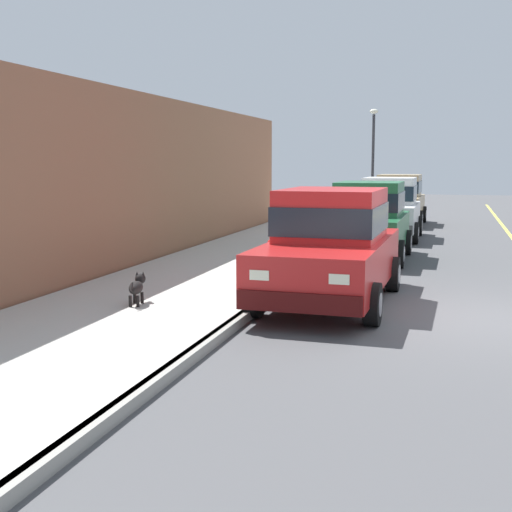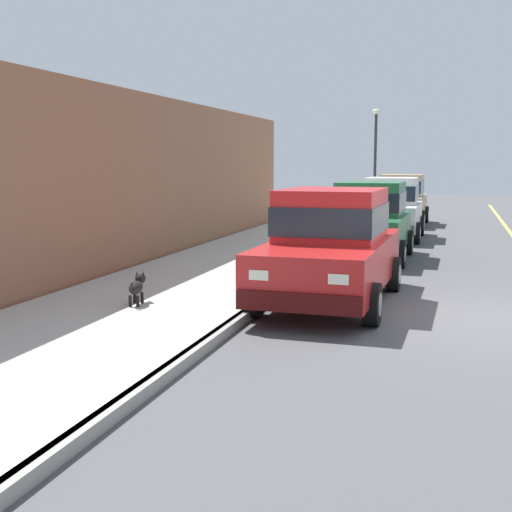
% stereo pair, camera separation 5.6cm
% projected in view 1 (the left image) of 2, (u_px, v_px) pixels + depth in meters
% --- Properties ---
extents(ground_plane, '(80.00, 80.00, 0.00)m').
position_uv_depth(ground_plane, '(466.00, 318.00, 10.36)').
color(ground_plane, '#4C4C4F').
extents(curb, '(0.16, 64.00, 0.14)m').
position_uv_depth(curb, '(265.00, 301.00, 11.23)').
color(curb, gray).
rests_on(curb, ground).
extents(sidewalk, '(3.60, 64.00, 0.14)m').
position_uv_depth(sidewalk, '(165.00, 295.00, 11.72)').
color(sidewalk, '#B7B5AD').
rests_on(sidewalk, ground).
extents(car_red_sedan, '(2.11, 4.64, 1.92)m').
position_uv_depth(car_red_sedan, '(331.00, 245.00, 11.32)').
color(car_red_sedan, red).
rests_on(car_red_sedan, ground).
extents(car_green_hatchback, '(1.99, 3.82, 1.88)m').
position_uv_depth(car_green_hatchback, '(368.00, 219.00, 16.44)').
color(car_green_hatchback, '#23663D').
rests_on(car_green_hatchback, ground).
extents(car_white_hatchback, '(1.97, 3.80, 1.88)m').
position_uv_depth(car_white_hatchback, '(389.00, 207.00, 20.86)').
color(car_white_hatchback, white).
rests_on(car_white_hatchback, ground).
extents(car_tan_hatchback, '(2.02, 3.84, 1.88)m').
position_uv_depth(car_tan_hatchback, '(399.00, 199.00, 25.56)').
color(car_tan_hatchback, tan).
rests_on(car_tan_hatchback, ground).
extents(dog_black, '(0.29, 0.75, 0.49)m').
position_uv_depth(dog_black, '(137.00, 286.00, 10.61)').
color(dog_black, black).
rests_on(dog_black, sidewalk).
extents(fire_hydrant, '(0.34, 0.24, 0.72)m').
position_uv_depth(fire_hydrant, '(271.00, 259.00, 13.30)').
color(fire_hydrant, red).
rests_on(fire_hydrant, sidewalk).
extents(street_lamp, '(0.36, 0.36, 4.42)m').
position_uv_depth(street_lamp, '(373.00, 149.00, 28.61)').
color(street_lamp, '#2D2D33').
rests_on(street_lamp, sidewalk).
extents(building_facade, '(0.50, 20.00, 3.88)m').
position_uv_depth(building_facade, '(154.00, 180.00, 16.07)').
color(building_facade, '#8C5B42').
rests_on(building_facade, ground).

